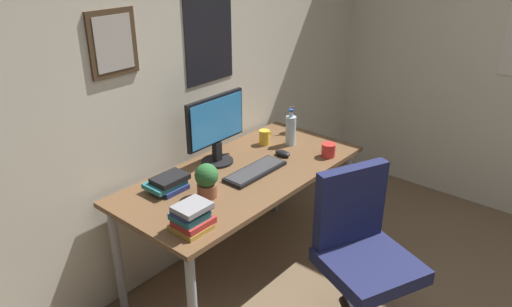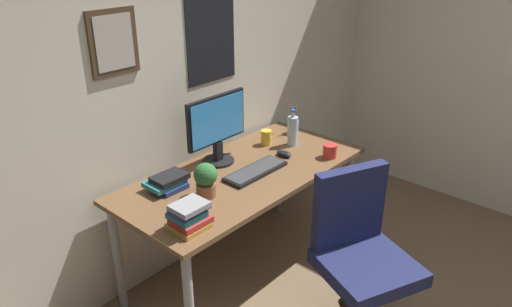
{
  "view_description": "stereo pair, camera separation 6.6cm",
  "coord_description": "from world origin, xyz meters",
  "px_view_note": "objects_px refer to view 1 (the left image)",
  "views": [
    {
      "loc": [
        -1.74,
        -0.04,
        2.05
      ],
      "look_at": [
        0.2,
        1.6,
        0.89
      ],
      "focal_mm": 33.71,
      "sensor_mm": 36.0,
      "label": 1
    },
    {
      "loc": [
        -1.69,
        -0.09,
        2.05
      ],
      "look_at": [
        0.2,
        1.6,
        0.89
      ],
      "focal_mm": 33.71,
      "sensor_mm": 36.0,
      "label": 2
    }
  ],
  "objects_px": {
    "monitor": "(216,127)",
    "keyboard": "(255,171)",
    "office_chair": "(361,247)",
    "book_stack_right": "(168,183)",
    "pen_cup": "(291,125)",
    "coffee_mug_near": "(265,137)",
    "computer_mouse": "(283,153)",
    "book_stack_left": "(192,217)",
    "potted_plant": "(207,179)",
    "coffee_mug_far": "(329,150)",
    "water_bottle": "(291,130)"
  },
  "relations": [
    {
      "from": "monitor",
      "to": "keyboard",
      "type": "distance_m",
      "value": 0.36
    },
    {
      "from": "office_chair",
      "to": "book_stack_right",
      "type": "height_order",
      "value": "office_chair"
    },
    {
      "from": "monitor",
      "to": "keyboard",
      "type": "xyz_separation_m",
      "value": [
        0.04,
        -0.28,
        -0.23
      ]
    },
    {
      "from": "monitor",
      "to": "pen_cup",
      "type": "height_order",
      "value": "monitor"
    },
    {
      "from": "coffee_mug_near",
      "to": "computer_mouse",
      "type": "bearing_deg",
      "value": -109.31
    },
    {
      "from": "coffee_mug_near",
      "to": "pen_cup",
      "type": "distance_m",
      "value": 0.29
    },
    {
      "from": "pen_cup",
      "to": "book_stack_left",
      "type": "relative_size",
      "value": 1.06
    },
    {
      "from": "computer_mouse",
      "to": "book_stack_right",
      "type": "xyz_separation_m",
      "value": [
        -0.78,
        0.21,
        0.03
      ]
    },
    {
      "from": "computer_mouse",
      "to": "keyboard",
      "type": "bearing_deg",
      "value": -175.79
    },
    {
      "from": "coffee_mug_near",
      "to": "book_stack_left",
      "type": "bearing_deg",
      "value": -159.39
    },
    {
      "from": "book_stack_left",
      "to": "book_stack_right",
      "type": "bearing_deg",
      "value": 64.92
    },
    {
      "from": "keyboard",
      "to": "book_stack_left",
      "type": "relative_size",
      "value": 2.28
    },
    {
      "from": "potted_plant",
      "to": "office_chair",
      "type": "bearing_deg",
      "value": -61.78
    },
    {
      "from": "office_chair",
      "to": "pen_cup",
      "type": "distance_m",
      "value": 1.18
    },
    {
      "from": "keyboard",
      "to": "book_stack_right",
      "type": "bearing_deg",
      "value": 153.82
    },
    {
      "from": "coffee_mug_far",
      "to": "potted_plant",
      "type": "bearing_deg",
      "value": 165.55
    },
    {
      "from": "coffee_mug_far",
      "to": "pen_cup",
      "type": "xyz_separation_m",
      "value": [
        0.17,
        0.43,
        0.01
      ]
    },
    {
      "from": "computer_mouse",
      "to": "coffee_mug_near",
      "type": "bearing_deg",
      "value": 70.69
    },
    {
      "from": "monitor",
      "to": "computer_mouse",
      "type": "xyz_separation_m",
      "value": [
        0.34,
        -0.26,
        -0.22
      ]
    },
    {
      "from": "book_stack_right",
      "to": "office_chair",
      "type": "bearing_deg",
      "value": -62.95
    },
    {
      "from": "office_chair",
      "to": "book_stack_right",
      "type": "xyz_separation_m",
      "value": [
        -0.49,
        0.96,
        0.26
      ]
    },
    {
      "from": "book_stack_left",
      "to": "pen_cup",
      "type": "bearing_deg",
      "value": 15.81
    },
    {
      "from": "potted_plant",
      "to": "book_stack_left",
      "type": "relative_size",
      "value": 1.03
    },
    {
      "from": "pen_cup",
      "to": "book_stack_left",
      "type": "xyz_separation_m",
      "value": [
        -1.32,
        -0.37,
        0.01
      ]
    },
    {
      "from": "computer_mouse",
      "to": "pen_cup",
      "type": "bearing_deg",
      "value": 28.76
    },
    {
      "from": "pen_cup",
      "to": "coffee_mug_far",
      "type": "bearing_deg",
      "value": -112.14
    },
    {
      "from": "office_chair",
      "to": "keyboard",
      "type": "relative_size",
      "value": 2.21
    },
    {
      "from": "office_chair",
      "to": "coffee_mug_far",
      "type": "bearing_deg",
      "value": 47.84
    },
    {
      "from": "keyboard",
      "to": "coffee_mug_far",
      "type": "xyz_separation_m",
      "value": [
        0.49,
        -0.21,
        0.03
      ]
    },
    {
      "from": "book_stack_left",
      "to": "book_stack_right",
      "type": "xyz_separation_m",
      "value": [
        0.18,
        0.39,
        -0.02
      ]
    },
    {
      "from": "office_chair",
      "to": "monitor",
      "type": "bearing_deg",
      "value": 93.11
    },
    {
      "from": "office_chair",
      "to": "coffee_mug_far",
      "type": "distance_m",
      "value": 0.75
    },
    {
      "from": "coffee_mug_near",
      "to": "monitor",
      "type": "bearing_deg",
      "value": 173.54
    },
    {
      "from": "computer_mouse",
      "to": "potted_plant",
      "type": "xyz_separation_m",
      "value": [
        -0.69,
        -0.0,
        0.09
      ]
    },
    {
      "from": "monitor",
      "to": "potted_plant",
      "type": "xyz_separation_m",
      "value": [
        -0.35,
        -0.26,
        -0.13
      ]
    },
    {
      "from": "office_chair",
      "to": "coffee_mug_near",
      "type": "relative_size",
      "value": 8.61
    },
    {
      "from": "monitor",
      "to": "book_stack_left",
      "type": "distance_m",
      "value": 0.78
    },
    {
      "from": "office_chair",
      "to": "coffee_mug_far",
      "type": "relative_size",
      "value": 7.42
    },
    {
      "from": "computer_mouse",
      "to": "pen_cup",
      "type": "distance_m",
      "value": 0.41
    },
    {
      "from": "water_bottle",
      "to": "book_stack_left",
      "type": "height_order",
      "value": "water_bottle"
    },
    {
      "from": "office_chair",
      "to": "computer_mouse",
      "type": "bearing_deg",
      "value": 69.22
    },
    {
      "from": "office_chair",
      "to": "water_bottle",
      "type": "distance_m",
      "value": 1.0
    },
    {
      "from": "book_stack_right",
      "to": "coffee_mug_near",
      "type": "bearing_deg",
      "value": 0.07
    },
    {
      "from": "computer_mouse",
      "to": "monitor",
      "type": "bearing_deg",
      "value": 142.57
    },
    {
      "from": "coffee_mug_far",
      "to": "water_bottle",
      "type": "bearing_deg",
      "value": 90.51
    },
    {
      "from": "office_chair",
      "to": "keyboard",
      "type": "distance_m",
      "value": 0.76
    },
    {
      "from": "office_chair",
      "to": "potted_plant",
      "type": "bearing_deg",
      "value": 118.22
    },
    {
      "from": "monitor",
      "to": "water_bottle",
      "type": "bearing_deg",
      "value": -19.35
    },
    {
      "from": "keyboard",
      "to": "computer_mouse",
      "type": "bearing_deg",
      "value": 4.21
    },
    {
      "from": "pen_cup",
      "to": "book_stack_right",
      "type": "relative_size",
      "value": 0.89
    }
  ]
}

